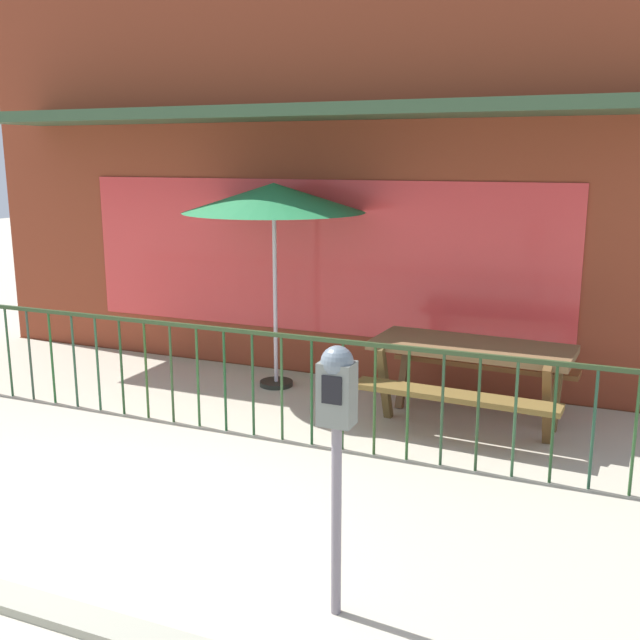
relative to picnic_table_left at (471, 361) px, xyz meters
name	(u,v)px	position (x,y,z in m)	size (l,w,h in m)	color
ground	(64,539)	(-2.00, -3.14, -0.61)	(40.00, 40.00, 0.00)	#B6AF99
pub_storefront	(320,113)	(-2.00, 1.18, 2.30)	(8.79, 1.52, 5.87)	#562915
patio_fence_front	(224,361)	(-2.00, -1.03, 0.05)	(7.41, 0.04, 0.97)	#2B4022
picnic_table_left	(471,361)	(0.00, 0.00, 0.00)	(1.87, 1.46, 0.79)	brown
patio_umbrella	(274,199)	(-2.18, 0.37, 1.40)	(1.91, 1.91, 2.18)	black
parking_meter_near	(337,411)	(-0.07, -3.19, 0.56)	(0.18, 0.17, 1.51)	slate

